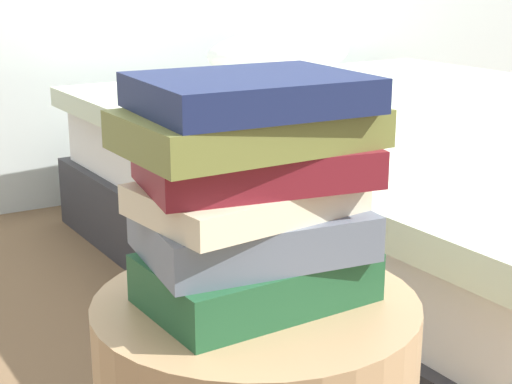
{
  "coord_description": "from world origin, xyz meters",
  "views": [
    {
      "loc": [
        -0.45,
        -0.76,
        0.83
      ],
      "look_at": [
        0.0,
        0.0,
        0.58
      ],
      "focal_mm": 55.7,
      "sensor_mm": 36.0,
      "label": 1
    }
  ],
  "objects_px": {
    "book_forest": "(255,276)",
    "book_slate": "(251,231)",
    "book_navy": "(252,93)",
    "bed": "(437,190)",
    "book_maroon": "(251,165)",
    "book_olive": "(247,128)",
    "book_cream": "(246,198)"
  },
  "relations": [
    {
      "from": "book_forest",
      "to": "book_slate",
      "type": "xyz_separation_m",
      "value": [
        -0.0,
        0.01,
        0.06
      ]
    },
    {
      "from": "book_forest",
      "to": "book_navy",
      "type": "bearing_deg",
      "value": -141.28
    },
    {
      "from": "bed",
      "to": "book_maroon",
      "type": "relative_size",
      "value": 8.0
    },
    {
      "from": "bed",
      "to": "book_forest",
      "type": "distance_m",
      "value": 1.36
    },
    {
      "from": "bed",
      "to": "book_olive",
      "type": "xyz_separation_m",
      "value": [
        -1.07,
        -0.81,
        0.42
      ]
    },
    {
      "from": "bed",
      "to": "book_navy",
      "type": "distance_m",
      "value": 1.43
    },
    {
      "from": "book_slate",
      "to": "book_cream",
      "type": "bearing_deg",
      "value": -145.85
    },
    {
      "from": "bed",
      "to": "book_navy",
      "type": "height_order",
      "value": "book_navy"
    },
    {
      "from": "book_forest",
      "to": "book_slate",
      "type": "relative_size",
      "value": 1.02
    },
    {
      "from": "book_cream",
      "to": "bed",
      "type": "bearing_deg",
      "value": 29.9
    },
    {
      "from": "bed",
      "to": "book_cream",
      "type": "distance_m",
      "value": 1.39
    },
    {
      "from": "book_navy",
      "to": "book_forest",
      "type": "bearing_deg",
      "value": 44.02
    },
    {
      "from": "bed",
      "to": "book_olive",
      "type": "bearing_deg",
      "value": -144.71
    },
    {
      "from": "bed",
      "to": "book_slate",
      "type": "relative_size",
      "value": 8.09
    },
    {
      "from": "bed",
      "to": "book_navy",
      "type": "bearing_deg",
      "value": -144.37
    },
    {
      "from": "book_cream",
      "to": "book_navy",
      "type": "height_order",
      "value": "book_navy"
    },
    {
      "from": "book_slate",
      "to": "book_maroon",
      "type": "bearing_deg",
      "value": -112.6
    },
    {
      "from": "book_maroon",
      "to": "book_olive",
      "type": "xyz_separation_m",
      "value": [
        -0.0,
        0.0,
        0.04
      ]
    },
    {
      "from": "book_slate",
      "to": "book_olive",
      "type": "relative_size",
      "value": 0.9
    },
    {
      "from": "book_cream",
      "to": "book_maroon",
      "type": "height_order",
      "value": "book_maroon"
    },
    {
      "from": "bed",
      "to": "book_maroon",
      "type": "height_order",
      "value": "book_maroon"
    },
    {
      "from": "book_forest",
      "to": "book_cream",
      "type": "distance_m",
      "value": 0.1
    },
    {
      "from": "bed",
      "to": "book_forest",
      "type": "relative_size",
      "value": 7.94
    },
    {
      "from": "book_cream",
      "to": "book_olive",
      "type": "xyz_separation_m",
      "value": [
        0.0,
        -0.0,
        0.08
      ]
    },
    {
      "from": "book_cream",
      "to": "book_maroon",
      "type": "bearing_deg",
      "value": -19.75
    },
    {
      "from": "bed",
      "to": "book_olive",
      "type": "height_order",
      "value": "book_olive"
    },
    {
      "from": "bed",
      "to": "book_slate",
      "type": "bearing_deg",
      "value": -144.68
    },
    {
      "from": "book_slate",
      "to": "book_cream",
      "type": "xyz_separation_m",
      "value": [
        -0.01,
        -0.0,
        0.04
      ]
    },
    {
      "from": "book_olive",
      "to": "book_navy",
      "type": "relative_size",
      "value": 1.15
    },
    {
      "from": "book_forest",
      "to": "bed",
      "type": "bearing_deg",
      "value": 34.67
    },
    {
      "from": "bed",
      "to": "book_cream",
      "type": "xyz_separation_m",
      "value": [
        -1.07,
        -0.81,
        0.34
      ]
    },
    {
      "from": "book_navy",
      "to": "bed",
      "type": "bearing_deg",
      "value": 40.01
    }
  ]
}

